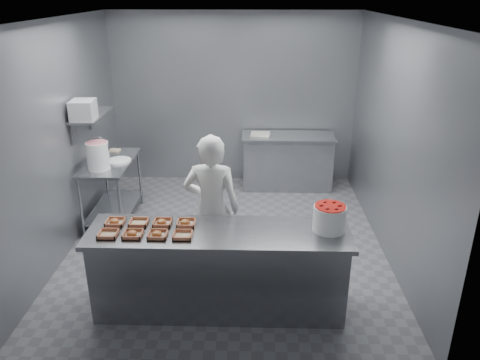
{
  "coord_description": "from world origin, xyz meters",
  "views": [
    {
      "loc": [
        0.33,
        -5.39,
        3.11
      ],
      "look_at": [
        0.18,
        -0.2,
        0.97
      ],
      "focal_mm": 35.0,
      "sensor_mm": 36.0,
      "label": 1
    }
  ],
  "objects_px": {
    "tray_1": "(133,234)",
    "tray_3": "(183,235)",
    "back_counter": "(287,161)",
    "appliance": "(83,110)",
    "tray_5": "(139,222)",
    "glaze_bucket": "(98,155)",
    "tray_6": "(162,222)",
    "tray_7": "(186,223)",
    "tray_0": "(108,234)",
    "prep_table": "(112,182)",
    "tray_4": "(115,222)",
    "strawberry_tub": "(329,217)",
    "tray_2": "(157,234)",
    "service_counter": "(220,270)",
    "worker": "(212,209)"
  },
  "relations": [
    {
      "from": "tray_0",
      "to": "appliance",
      "type": "height_order",
      "value": "appliance"
    },
    {
      "from": "tray_7",
      "to": "appliance",
      "type": "distance_m",
      "value": 2.28
    },
    {
      "from": "back_counter",
      "to": "tray_1",
      "type": "bearing_deg",
      "value": -117.02
    },
    {
      "from": "tray_1",
      "to": "tray_5",
      "type": "relative_size",
      "value": 1.0
    },
    {
      "from": "prep_table",
      "to": "tray_7",
      "type": "relative_size",
      "value": 6.4
    },
    {
      "from": "glaze_bucket",
      "to": "service_counter",
      "type": "bearing_deg",
      "value": -44.35
    },
    {
      "from": "service_counter",
      "to": "glaze_bucket",
      "type": "bearing_deg",
      "value": 135.65
    },
    {
      "from": "tray_3",
      "to": "tray_7",
      "type": "relative_size",
      "value": 1.0
    },
    {
      "from": "tray_0",
      "to": "tray_2",
      "type": "relative_size",
      "value": 1.0
    },
    {
      "from": "worker",
      "to": "glaze_bucket",
      "type": "relative_size",
      "value": 3.84
    },
    {
      "from": "service_counter",
      "to": "tray_4",
      "type": "relative_size",
      "value": 13.88
    },
    {
      "from": "tray_6",
      "to": "strawberry_tub",
      "type": "relative_size",
      "value": 0.59
    },
    {
      "from": "prep_table",
      "to": "tray_5",
      "type": "height_order",
      "value": "tray_5"
    },
    {
      "from": "tray_1",
      "to": "tray_3",
      "type": "relative_size",
      "value": 1.0
    },
    {
      "from": "back_counter",
      "to": "tray_4",
      "type": "distance_m",
      "value": 3.72
    },
    {
      "from": "back_counter",
      "to": "tray_1",
      "type": "relative_size",
      "value": 8.01
    },
    {
      "from": "tray_0",
      "to": "tray_2",
      "type": "height_order",
      "value": "tray_2"
    },
    {
      "from": "tray_3",
      "to": "worker",
      "type": "height_order",
      "value": "worker"
    },
    {
      "from": "tray_6",
      "to": "tray_7",
      "type": "distance_m",
      "value": 0.24
    },
    {
      "from": "tray_2",
      "to": "tray_4",
      "type": "relative_size",
      "value": 1.0
    },
    {
      "from": "tray_2",
      "to": "tray_6",
      "type": "distance_m",
      "value": 0.25
    },
    {
      "from": "tray_3",
      "to": "tray_0",
      "type": "bearing_deg",
      "value": 180.0
    },
    {
      "from": "tray_0",
      "to": "tray_3",
      "type": "xyz_separation_m",
      "value": [
        0.72,
        0.0,
        0.0
      ]
    },
    {
      "from": "prep_table",
      "to": "tray_4",
      "type": "xyz_separation_m",
      "value": [
        0.59,
        -1.83,
        0.33
      ]
    },
    {
      "from": "service_counter",
      "to": "tray_0",
      "type": "xyz_separation_m",
      "value": [
        -1.06,
        -0.12,
        0.47
      ]
    },
    {
      "from": "back_counter",
      "to": "tray_0",
      "type": "xyz_separation_m",
      "value": [
        -1.96,
        -3.37,
        0.47
      ]
    },
    {
      "from": "prep_table",
      "to": "tray_2",
      "type": "bearing_deg",
      "value": -62.7
    },
    {
      "from": "worker",
      "to": "tray_1",
      "type": "bearing_deg",
      "value": 51.27
    },
    {
      "from": "tray_3",
      "to": "tray_5",
      "type": "xyz_separation_m",
      "value": [
        -0.48,
        0.25,
        0.0
      ]
    },
    {
      "from": "tray_2",
      "to": "tray_5",
      "type": "relative_size",
      "value": 1.0
    },
    {
      "from": "tray_5",
      "to": "tray_7",
      "type": "distance_m",
      "value": 0.48
    },
    {
      "from": "tray_5",
      "to": "glaze_bucket",
      "type": "relative_size",
      "value": 0.42
    },
    {
      "from": "tray_4",
      "to": "appliance",
      "type": "relative_size",
      "value": 0.58
    },
    {
      "from": "tray_0",
      "to": "tray_7",
      "type": "height_order",
      "value": "tray_7"
    },
    {
      "from": "back_counter",
      "to": "tray_5",
      "type": "relative_size",
      "value": 8.01
    },
    {
      "from": "strawberry_tub",
      "to": "glaze_bucket",
      "type": "distance_m",
      "value": 3.2
    },
    {
      "from": "strawberry_tub",
      "to": "tray_7",
      "type": "bearing_deg",
      "value": 177.2
    },
    {
      "from": "tray_4",
      "to": "strawberry_tub",
      "type": "bearing_deg",
      "value": -1.86
    },
    {
      "from": "tray_1",
      "to": "tray_5",
      "type": "height_order",
      "value": "tray_1"
    },
    {
      "from": "tray_3",
      "to": "tray_5",
      "type": "bearing_deg",
      "value": 152.77
    },
    {
      "from": "back_counter",
      "to": "tray_5",
      "type": "bearing_deg",
      "value": -118.77
    },
    {
      "from": "tray_0",
      "to": "prep_table",
      "type": "bearing_deg",
      "value": 105.96
    },
    {
      "from": "back_counter",
      "to": "appliance",
      "type": "bearing_deg",
      "value": -150.01
    },
    {
      "from": "prep_table",
      "to": "glaze_bucket",
      "type": "bearing_deg",
      "value": -98.44
    },
    {
      "from": "prep_table",
      "to": "tray_4",
      "type": "distance_m",
      "value": 1.95
    },
    {
      "from": "tray_4",
      "to": "appliance",
      "type": "xyz_separation_m",
      "value": [
        -0.76,
        1.56,
        0.76
      ]
    },
    {
      "from": "tray_5",
      "to": "prep_table",
      "type": "bearing_deg",
      "value": 114.52
    },
    {
      "from": "worker",
      "to": "strawberry_tub",
      "type": "bearing_deg",
      "value": 160.9
    },
    {
      "from": "appliance",
      "to": "service_counter",
      "type": "bearing_deg",
      "value": -46.45
    },
    {
      "from": "back_counter",
      "to": "glaze_bucket",
      "type": "distance_m",
      "value": 3.11
    }
  ]
}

